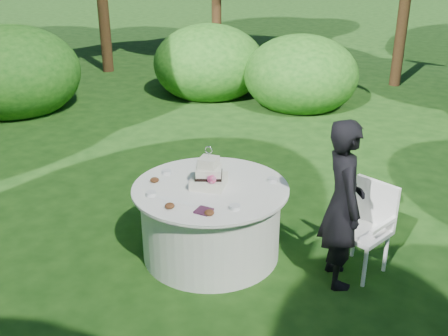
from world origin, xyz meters
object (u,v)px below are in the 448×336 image
(guest, at_px, (343,204))
(chair, at_px, (367,221))
(cake, at_px, (209,176))
(napkins, at_px, (204,211))
(table, at_px, (211,220))

(guest, xyz_separation_m, chair, (0.18, 0.31, -0.29))
(cake, bearing_deg, guest, 5.84)
(napkins, height_order, cake, cake)
(napkins, distance_m, table, 0.66)
(napkins, bearing_deg, table, 111.33)
(table, distance_m, chair, 1.54)
(napkins, relative_size, table, 0.09)
(table, distance_m, cake, 0.50)
(table, height_order, chair, chair)
(guest, distance_m, cake, 1.32)
(table, xyz_separation_m, cake, (-0.02, 0.00, 0.50))
(table, relative_size, cake, 3.64)
(napkins, xyz_separation_m, guest, (1.10, 0.63, 0.03))
(napkins, relative_size, chair, 0.15)
(napkins, xyz_separation_m, chair, (1.28, 0.94, -0.26))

